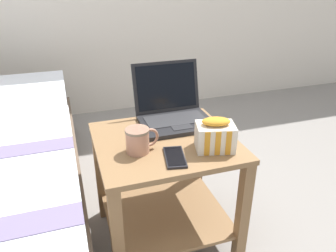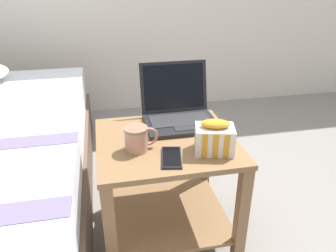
{
  "view_description": "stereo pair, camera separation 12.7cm",
  "coord_description": "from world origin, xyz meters",
  "px_view_note": "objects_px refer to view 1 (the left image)",
  "views": [
    {
      "loc": [
        -0.36,
        -1.13,
        1.15
      ],
      "look_at": [
        0.0,
        -0.04,
        0.59
      ],
      "focal_mm": 35.0,
      "sensor_mm": 36.0,
      "label": 1
    },
    {
      "loc": [
        -0.23,
        -1.16,
        1.15
      ],
      "look_at": [
        0.0,
        -0.04,
        0.59
      ],
      "focal_mm": 35.0,
      "sensor_mm": 36.0,
      "label": 2
    }
  ],
  "objects_px": {
    "mug_front_left": "(138,139)",
    "cell_phone": "(175,157)",
    "snack_bag": "(215,135)",
    "laptop": "(173,110)"
  },
  "relations": [
    {
      "from": "mug_front_left",
      "to": "cell_phone",
      "type": "bearing_deg",
      "value": -38.18
    },
    {
      "from": "snack_bag",
      "to": "cell_phone",
      "type": "distance_m",
      "value": 0.18
    },
    {
      "from": "laptop",
      "to": "cell_phone",
      "type": "bearing_deg",
      "value": -107.86
    },
    {
      "from": "mug_front_left",
      "to": "laptop",
      "type": "bearing_deg",
      "value": 46.34
    },
    {
      "from": "laptop",
      "to": "cell_phone",
      "type": "distance_m",
      "value": 0.34
    },
    {
      "from": "mug_front_left",
      "to": "snack_bag",
      "type": "height_order",
      "value": "snack_bag"
    },
    {
      "from": "cell_phone",
      "to": "mug_front_left",
      "type": "bearing_deg",
      "value": 141.82
    },
    {
      "from": "mug_front_left",
      "to": "cell_phone",
      "type": "xyz_separation_m",
      "value": [
        0.11,
        -0.09,
        -0.05
      ]
    },
    {
      "from": "cell_phone",
      "to": "snack_bag",
      "type": "bearing_deg",
      "value": 6.57
    },
    {
      "from": "mug_front_left",
      "to": "snack_bag",
      "type": "bearing_deg",
      "value": -13.97
    }
  ]
}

